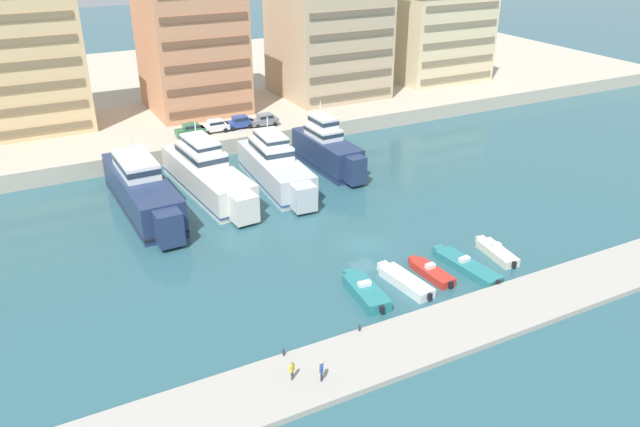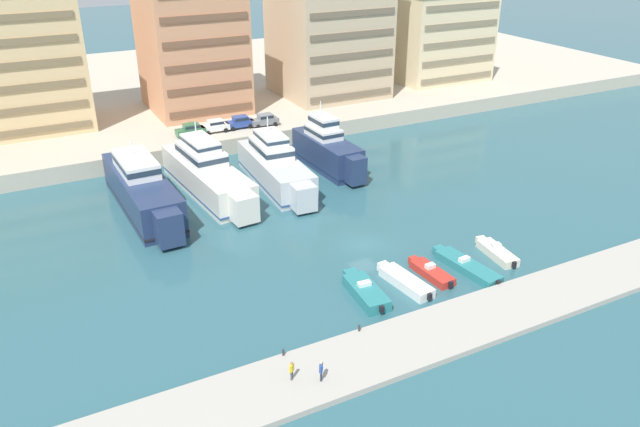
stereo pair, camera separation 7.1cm
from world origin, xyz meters
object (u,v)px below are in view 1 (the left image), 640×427
pedestrian_mid_deck (292,369)px  yacht_navy_center_left (328,150)px  motorboat_red_mid_left (431,272)px  pedestrian_near_edge (321,369)px  car_green_far_left (190,130)px  motorboat_white_left (405,281)px  car_white_left (215,126)px  yacht_ivory_left (207,174)px  motorboat_teal_center_left (466,266)px  car_grey_center_left (265,120)px  car_blue_mid_left (239,122)px  yacht_silver_mid_left (276,167)px  motorboat_cream_center (496,252)px  motorboat_teal_far_left (365,291)px  yacht_navy_far_left (142,190)px

pedestrian_mid_deck → yacht_navy_center_left: bearing=58.6°
motorboat_red_mid_left → pedestrian_near_edge: 18.47m
car_green_far_left → motorboat_white_left: bearing=-81.2°
motorboat_red_mid_left → car_white_left: 44.21m
yacht_ivory_left → motorboat_white_left: size_ratio=3.11×
motorboat_teal_center_left → yacht_navy_center_left: bearing=88.9°
motorboat_red_mid_left → pedestrian_near_edge: (-16.24, -8.73, 1.12)m
car_grey_center_left → car_blue_mid_left: bearing=169.3°
yacht_silver_mid_left → car_blue_mid_left: size_ratio=4.71×
motorboat_cream_center → yacht_ivory_left: bearing=125.8°
car_white_left → car_green_far_left: bearing=-178.1°
yacht_navy_center_left → car_grey_center_left: (-3.04, 14.21, 0.69)m
yacht_navy_center_left → pedestrian_mid_deck: (-22.34, -36.54, -1.14)m
motorboat_teal_far_left → motorboat_white_left: motorboat_teal_far_left is taller
yacht_ivory_left → motorboat_red_mid_left: yacht_ivory_left is taller
yacht_navy_center_left → car_grey_center_left: 14.55m
motorboat_red_mid_left → motorboat_teal_center_left: size_ratio=0.70×
motorboat_red_mid_left → pedestrian_near_edge: bearing=-151.7°
yacht_ivory_left → yacht_navy_center_left: 16.71m
car_white_left → car_grey_center_left: (7.51, -0.59, 0.00)m
motorboat_white_left → pedestrian_mid_deck: 16.66m
motorboat_teal_far_left → motorboat_white_left: bearing=-2.2°
car_white_left → motorboat_red_mid_left: bearing=-81.8°
car_blue_mid_left → motorboat_teal_center_left: bearing=-82.1°
yacht_navy_center_left → car_green_far_left: yacht_navy_center_left is taller
car_white_left → yacht_navy_far_left: bearing=-130.8°
motorboat_white_left → car_green_far_left: (-6.76, 43.84, 2.82)m
yacht_navy_far_left → yacht_silver_mid_left: bearing=-0.2°
car_grey_center_left → pedestrian_mid_deck: bearing=-110.8°
yacht_navy_far_left → yacht_silver_mid_left: yacht_silver_mid_left is taller
motorboat_cream_center → car_grey_center_left: size_ratio=1.48×
motorboat_teal_center_left → pedestrian_near_edge: bearing=-157.9°
yacht_ivory_left → car_green_far_left: 15.23m
yacht_navy_center_left → car_grey_center_left: yacht_navy_center_left is taller
car_blue_mid_left → yacht_navy_center_left: bearing=-65.7°
pedestrian_mid_deck → car_grey_center_left: bearing=69.2°
pedestrian_near_edge → yacht_silver_mid_left: bearing=71.2°
motorboat_teal_center_left → car_green_far_left: (-13.63, 44.17, 2.87)m
motorboat_red_mid_left → car_grey_center_left: car_grey_center_left is taller
motorboat_red_mid_left → motorboat_teal_center_left: 3.75m
yacht_navy_center_left → motorboat_teal_center_left: (-0.56, -29.49, -2.18)m
yacht_ivory_left → yacht_navy_far_left: bearing=-169.7°
motorboat_red_mid_left → pedestrian_mid_deck: 19.66m
car_white_left → pedestrian_near_edge: size_ratio=2.40×
pedestrian_mid_deck → motorboat_white_left: bearing=26.3°
yacht_navy_center_left → motorboat_teal_center_left: bearing=-91.1°
yacht_navy_center_left → motorboat_white_left: 30.17m
yacht_ivory_left → yacht_navy_center_left: size_ratio=1.41×
yacht_ivory_left → car_blue_mid_left: bearing=56.8°
car_white_left → yacht_ivory_left: bearing=-112.1°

